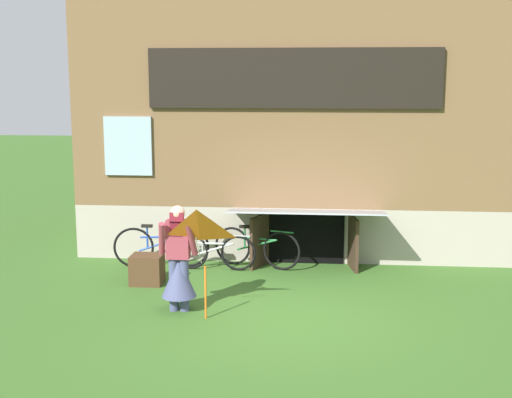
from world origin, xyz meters
TOP-DOWN VIEW (x-y plane):
  - ground_plane at (0.00, 0.00)m, footprint 60.00×60.00m
  - log_house at (-0.00, 5.32)m, footprint 8.33×5.77m
  - person at (-1.58, 0.16)m, footprint 0.61×0.52m
  - kite at (-1.21, -0.31)m, footprint 0.80×0.73m
  - bicycle_green at (-0.63, 2.62)m, footprint 1.62×0.55m
  - bicycle_silver at (-1.38, 2.39)m, footprint 1.52×0.09m
  - bicycle_blue at (-2.38, 2.48)m, footprint 1.76×0.24m
  - wooden_crate at (-2.39, 1.44)m, footprint 0.53×0.45m

SIDE VIEW (x-z plane):
  - ground_plane at x=0.00m, z-range 0.00..0.00m
  - wooden_crate at x=-2.39m, z-range 0.00..0.50m
  - bicycle_silver at x=-1.38m, z-range -0.01..0.69m
  - bicycle_green at x=-0.63m, z-range -0.01..0.76m
  - bicycle_blue at x=-2.38m, z-range -0.01..0.79m
  - person at x=-1.58m, z-range -0.13..1.48m
  - kite at x=-1.21m, z-range 0.49..2.07m
  - log_house at x=0.00m, z-range 0.00..4.85m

